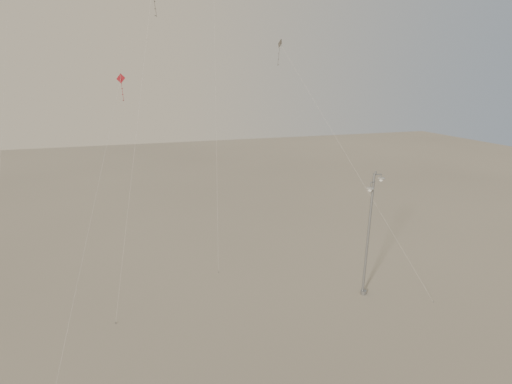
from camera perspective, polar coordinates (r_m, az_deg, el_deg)
name	(u,v)px	position (r m, az deg, el deg)	size (l,w,h in m)	color
ground	(238,332)	(26.50, -2.62, -19.29)	(160.00, 160.00, 0.00)	gray
street_lamp	(369,231)	(29.22, 15.87, -5.45)	(1.55, 0.84, 9.25)	gray
kite_1	(145,62)	(29.29, -15.63, 17.43)	(4.41, 6.90, 21.55)	#332F2B
kite_3	(108,140)	(27.25, -20.37, 6.94)	(4.75, 15.71, 15.62)	maroon
kite_4	(306,89)	(34.88, 7.15, 14.46)	(6.59, 15.15, 18.65)	#332F2B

